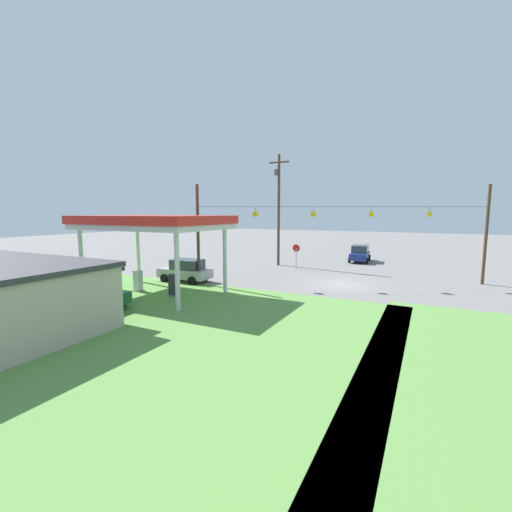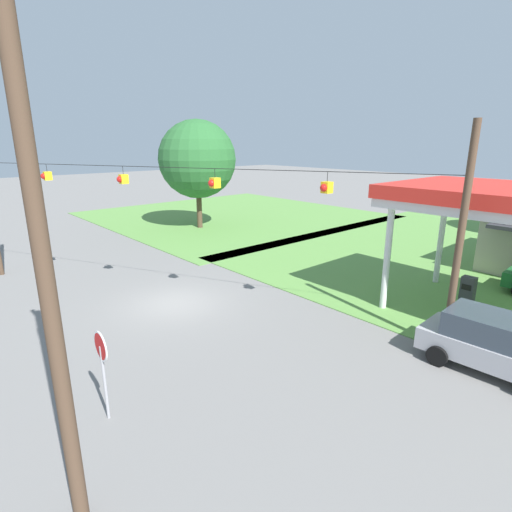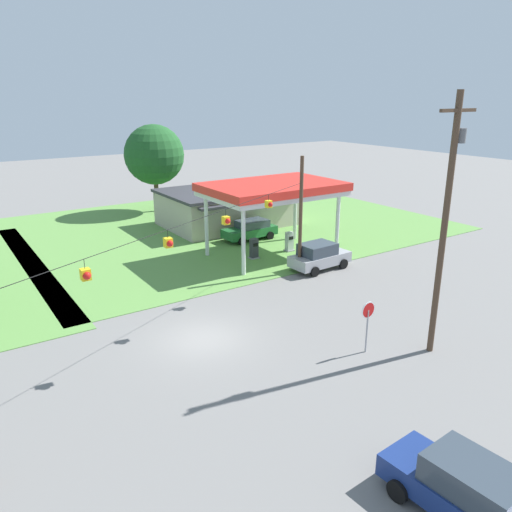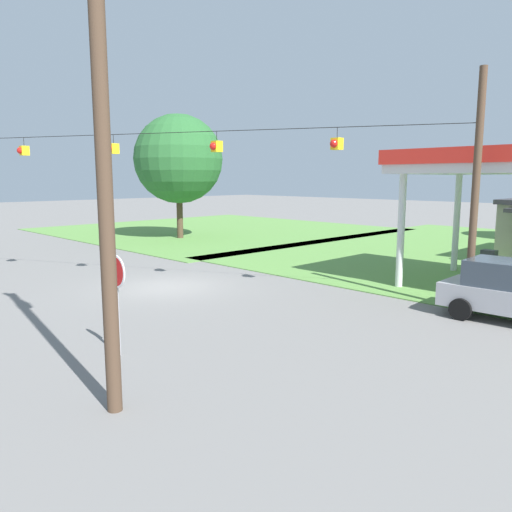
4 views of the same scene
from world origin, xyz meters
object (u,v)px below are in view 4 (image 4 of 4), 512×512
object	(u,v)px
stop_sign_roadside	(117,283)
tree_west_verge	(178,159)
utility_pole_main	(100,52)
fuel_pump_near	(488,270)

from	to	relation	value
stop_sign_roadside	tree_west_verge	world-z (taller)	tree_west_verge
utility_pole_main	fuel_pump_near	bearing A→B (deg)	87.54
utility_pole_main	tree_west_verge	world-z (taller)	utility_pole_main
utility_pole_main	tree_west_verge	size ratio (longest dim) A/B	1.31
fuel_pump_near	tree_west_verge	bearing A→B (deg)	177.30
fuel_pump_near	stop_sign_roadside	world-z (taller)	stop_sign_roadside
fuel_pump_near	tree_west_verge	distance (m)	22.60
fuel_pump_near	utility_pole_main	bearing A→B (deg)	-92.46
fuel_pump_near	tree_west_verge	size ratio (longest dim) A/B	0.17
stop_sign_roadside	fuel_pump_near	bearing A→B (deg)	-103.02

